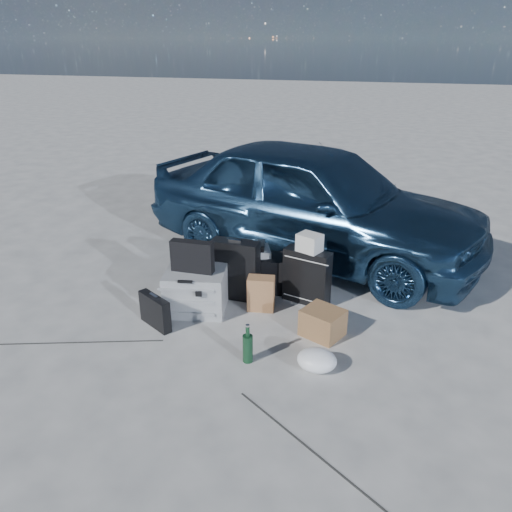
% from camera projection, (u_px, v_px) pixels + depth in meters
% --- Properties ---
extents(ground, '(60.00, 60.00, 0.00)m').
position_uv_depth(ground, '(240.00, 338.00, 4.56)').
color(ground, beige).
rests_on(ground, ground).
extents(car, '(4.47, 2.84, 1.42)m').
position_uv_depth(car, '(312.00, 200.00, 6.06)').
color(car, '#294E75').
rests_on(car, ground).
extents(pelican_case, '(0.66, 0.58, 0.42)m').
position_uv_depth(pelican_case, '(196.00, 290.00, 4.96)').
color(pelican_case, '#989B9D').
rests_on(pelican_case, ground).
extents(laptop_bag, '(0.42, 0.11, 0.31)m').
position_uv_depth(laptop_bag, '(192.00, 256.00, 4.81)').
color(laptop_bag, black).
rests_on(laptop_bag, pelican_case).
extents(briefcase, '(0.39, 0.28, 0.31)m').
position_uv_depth(briefcase, '(155.00, 311.00, 4.69)').
color(briefcase, black).
rests_on(briefcase, ground).
extents(suitcase_left, '(0.50, 0.20, 0.64)m').
position_uv_depth(suitcase_left, '(235.00, 270.00, 5.15)').
color(suitcase_left, black).
rests_on(suitcase_left, ground).
extents(suitcase_right, '(0.50, 0.29, 0.57)m').
position_uv_depth(suitcase_right, '(307.00, 276.00, 5.08)').
color(suitcase_right, black).
rests_on(suitcase_right, ground).
extents(white_carton, '(0.28, 0.25, 0.18)m').
position_uv_depth(white_carton, '(310.00, 243.00, 4.92)').
color(white_carton, silver).
rests_on(white_carton, suitcase_right).
extents(duffel_bag, '(0.80, 0.41, 0.38)m').
position_uv_depth(duffel_bag, '(251.00, 271.00, 5.42)').
color(duffel_bag, black).
rests_on(duffel_bag, ground).
extents(flat_box_white, '(0.47, 0.42, 0.07)m').
position_uv_depth(flat_box_white, '(251.00, 251.00, 5.34)').
color(flat_box_white, silver).
rests_on(flat_box_white, duffel_bag).
extents(flat_box_black, '(0.34, 0.28, 0.07)m').
position_uv_depth(flat_box_black, '(250.00, 245.00, 5.32)').
color(flat_box_black, black).
rests_on(flat_box_black, flat_box_white).
extents(kraft_bag, '(0.28, 0.20, 0.35)m').
position_uv_depth(kraft_bag, '(261.00, 293.00, 4.98)').
color(kraft_bag, '#9B6843').
rests_on(kraft_bag, ground).
extents(cardboard_box, '(0.44, 0.42, 0.26)m').
position_uv_depth(cardboard_box, '(323.00, 323.00, 4.56)').
color(cardboard_box, olive).
rests_on(cardboard_box, ground).
extents(plastic_bag, '(0.33, 0.28, 0.18)m').
position_uv_depth(plastic_bag, '(317.00, 360.00, 4.09)').
color(plastic_bag, white).
rests_on(plastic_bag, ground).
extents(green_bottle, '(0.11, 0.11, 0.34)m').
position_uv_depth(green_bottle, '(248.00, 344.00, 4.16)').
color(green_bottle, black).
rests_on(green_bottle, ground).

